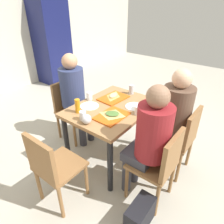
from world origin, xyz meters
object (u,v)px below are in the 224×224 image
Objects in this scene: soda_can at (131,89)px; foil_bundle at (87,119)px; chair_left_end at (52,166)px; handbag at (140,215)px; person_in_brown_jacket at (172,114)px; pizza_slice_b at (113,96)px; paper_plate_center at (89,106)px; plastic_cup_b at (138,110)px; chair_far_side at (69,106)px; plastic_cup_a at (90,96)px; drink_fridge at (52,42)px; tray_red_near at (112,116)px; main_table at (112,114)px; condiment_bottle at (78,106)px; pizza_slice_a at (112,114)px; paper_plate_near_edge at (135,107)px; person_far_side at (75,93)px; chair_near_right at (181,137)px; person_in_red at (149,137)px; chair_near_left at (160,163)px; tray_red_far at (113,98)px.

foil_bundle is (-0.89, -0.04, -0.01)m from soda_can.
handbag is at bearing -69.58° from chair_left_end.
pizza_slice_b is (-0.05, 0.78, 0.02)m from person_in_brown_jacket.
plastic_cup_b is at bearing -71.59° from paper_plate_center.
plastic_cup_a is (-0.03, -0.44, 0.29)m from chair_far_side.
drink_fridge is (1.38, 2.07, 0.45)m from chair_far_side.
tray_red_near is 1.39× the size of pizza_slice_b.
drink_fridge is (1.38, 2.85, 0.32)m from main_table.
pizza_slice_b is 1.62× the size of condiment_bottle.
condiment_bottle is at bearing 115.99° from pizza_slice_a.
plastic_cup_b is 0.66m from condiment_bottle.
chair_left_end reaches higher than tray_red_near.
plastic_cup_b is at bearing 127.85° from person_in_brown_jacket.
main_table is 3.27× the size of handbag.
pizza_slice_b is at bearing 81.67° from paper_plate_near_edge.
person_far_side reaches higher than main_table.
plastic_cup_b is 0.82× the size of soda_can.
condiment_bottle is 0.08× the size of drink_fridge.
main_table is 3.18m from drink_fridge.
foil_bundle is (-0.28, 0.11, 0.03)m from pizza_slice_a.
tray_red_near is 2.95× the size of soda_can.
tray_red_near is at bearing -143.09° from main_table.
chair_left_end is 1.16m from pizza_slice_b.
plastic_cup_b is 0.62× the size of condiment_bottle.
tray_red_near is 3.60× the size of foil_bundle.
chair_far_side is (-0.26, 1.55, 0.00)m from chair_near_right.
main_table is 0.70m from person_in_red.
chair_near_right is 3.28× the size of pizza_slice_b.
tray_red_near is 2.25× the size of condiment_bottle.
tray_red_near reaches higher than handbag.
tray_red_near is at bearing -117.65° from drink_fridge.
tray_red_near is (0.72, -0.14, 0.25)m from chair_left_end.
person_far_side is (0.91, 0.64, 0.25)m from chair_left_end.
foil_bundle is at bearing 161.92° from paper_plate_near_edge.
person_in_brown_jacket is 0.78m from pizza_slice_b.
condiment_bottle is (-0.34, -0.56, 0.32)m from chair_far_side.
chair_left_end is at bearing -139.42° from chair_far_side.
pizza_slice_a is at bearing 56.07° from handbag.
chair_near_left is 3.87× the size of paper_plate_center.
drink_fridge reaches higher than person_in_brown_jacket.
paper_plate_center is at bearing 16.06° from chair_left_end.
tray_red_near is at bearing 124.80° from chair_near_right.
person_in_red is at bearing -121.17° from pizza_slice_b.
chair_far_side is 1.15m from plastic_cup_b.
pizza_slice_b reaches higher than paper_plate_near_edge.
chair_near_right is 1.57m from chair_far_side.
chair_left_end is at bearing 146.38° from chair_near_right.
tray_red_far is (0.37, 0.26, 0.00)m from tray_red_near.
main_table is 0.55× the size of drink_fridge.
chair_near_left is at bearing -96.01° from paper_plate_center.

